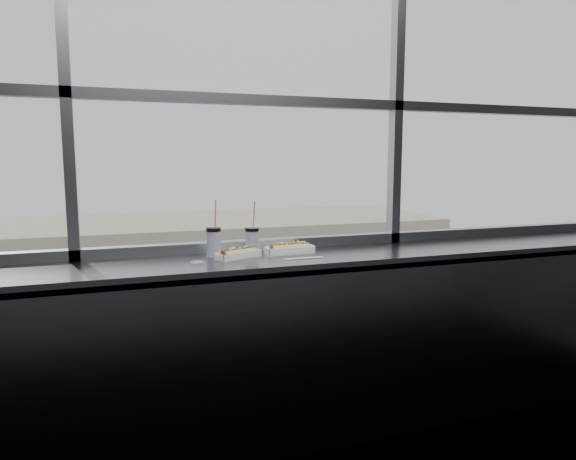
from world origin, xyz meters
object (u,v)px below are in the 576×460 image
object	(u,v)px
soda_cup_left	(214,240)
loose_straw	(304,258)
hotdog_tray_right	(290,249)
wrapper	(197,262)
car_near_e	(413,412)
tree_center	(170,308)
tree_right	(313,292)
hotdog_tray_left	(238,253)
pedestrian_d	(238,335)
car_near_d	(275,439)
car_near_c	(164,460)
soda_cup_right	(252,239)
car_far_c	(345,351)
pedestrian_c	(186,354)
car_far_b	(139,378)

from	to	relation	value
soda_cup_left	loose_straw	world-z (taller)	soda_cup_left
hotdog_tray_right	wrapper	bearing A→B (deg)	-169.21
soda_cup_left	car_near_e	size ratio (longest dim) A/B	0.05
tree_center	tree_right	distance (m)	9.48
tree_center	wrapper	bearing A→B (deg)	-95.81
hotdog_tray_right	loose_straw	size ratio (longest dim) A/B	1.28
wrapper	tree_center	size ratio (longest dim) A/B	0.02
hotdog_tray_left	loose_straw	world-z (taller)	hotdog_tray_left
car_near_e	pedestrian_d	world-z (taller)	car_near_e
car_near_d	soda_cup_left	bearing A→B (deg)	163.81
soda_cup_left	car_near_c	size ratio (longest dim) A/B	0.05
soda_cup_right	loose_straw	world-z (taller)	soda_cup_right
car_far_c	tree_center	bearing A→B (deg)	72.04
soda_cup_left	car_near_e	xyz separation A→B (m)	(12.28, 16.15, -11.00)
car_near_d	pedestrian_d	distance (m)	13.21
soda_cup_left	tree_right	world-z (taller)	soda_cup_left
wrapper	tree_center	distance (m)	29.69
hotdog_tray_right	wrapper	size ratio (longest dim) A/B	3.44
soda_cup_right	car_near_c	xyz separation A→B (m)	(0.86, 16.18, -11.05)
hotdog_tray_right	pedestrian_d	bearing A→B (deg)	75.13
pedestrian_c	tree_right	bearing A→B (deg)	-174.98
hotdog_tray_left	soda_cup_left	bearing A→B (deg)	117.24
soda_cup_right	tree_right	bearing A→B (deg)	66.90
pedestrian_c	wrapper	bearing A→B (deg)	82.38
hotdog_tray_right	car_far_c	world-z (taller)	hotdog_tray_right
tree_right	soda_cup_right	bearing A→B (deg)	-113.10
soda_cup_left	hotdog_tray_right	bearing A→B (deg)	-7.63
car_far_b	tree_center	size ratio (longest dim) A/B	1.27
pedestrian_d	tree_right	size ratio (longest dim) A/B	0.37
soda_cup_left	wrapper	size ratio (longest dim) A/B	3.86
car_far_b	car_near_c	bearing A→B (deg)	178.01
car_near_e	pedestrian_c	size ratio (longest dim) A/B	3.56
pedestrian_d	tree_right	world-z (taller)	tree_right
car_near_d	car_near_c	bearing A→B (deg)	92.96
pedestrian_d	tree_center	distance (m)	5.37
car_near_d	tree_center	bearing A→B (deg)	16.34
hotdog_tray_right	tree_center	size ratio (longest dim) A/B	0.05
car_near_d	pedestrian_d	xyz separation A→B (m)	(1.69, 13.10, -0.02)
soda_cup_left	car_far_b	world-z (taller)	soda_cup_left
tree_right	car_near_d	bearing A→B (deg)	-118.92
soda_cup_left	soda_cup_right	xyz separation A→B (m)	(0.22, -0.02, -0.00)
soda_cup_left	soda_cup_right	world-z (taller)	soda_cup_left
car_near_e	car_far_b	distance (m)	14.15
hotdog_tray_right	car_near_c	bearing A→B (deg)	86.03
soda_cup_right	tree_center	size ratio (longest dim) A/B	0.06
hotdog_tray_right	car_near_d	size ratio (longest dim) A/B	0.05
car_near_d	tree_right	world-z (taller)	tree_right
car_far_b	pedestrian_d	xyz separation A→B (m)	(6.70, 5.10, -0.12)
car_near_c	car_far_b	xyz separation A→B (m)	(-0.48, 8.00, 0.08)
hotdog_tray_right	soda_cup_left	bearing A→B (deg)	170.67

